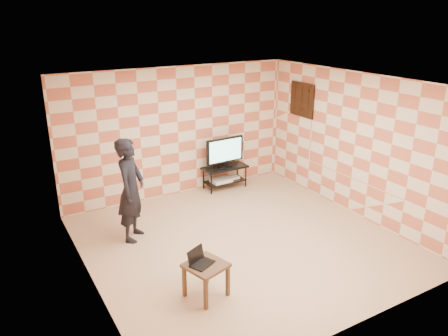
{
  "coord_description": "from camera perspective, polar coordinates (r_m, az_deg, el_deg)",
  "views": [
    {
      "loc": [
        -3.58,
        -5.56,
        3.71
      ],
      "look_at": [
        0.0,
        0.6,
        1.15
      ],
      "focal_mm": 35.0,
      "sensor_mm": 36.0,
      "label": 1
    }
  ],
  "objects": [
    {
      "name": "floor",
      "position": [
        7.58,
        2.31,
        -9.55
      ],
      "size": [
        5.0,
        5.0,
        0.0
      ],
      "primitive_type": "plane",
      "color": "tan",
      "rests_on": "ground"
    },
    {
      "name": "wall_back",
      "position": [
        9.13,
        -6.03,
        4.67
      ],
      "size": [
        5.0,
        0.02,
        2.7
      ],
      "primitive_type": "cube",
      "color": "beige",
      "rests_on": "ground"
    },
    {
      "name": "wall_front",
      "position": [
        5.27,
        17.38,
        -7.84
      ],
      "size": [
        5.0,
        0.02,
        2.7
      ],
      "primitive_type": "cube",
      "color": "beige",
      "rests_on": "ground"
    },
    {
      "name": "wall_left",
      "position": [
        6.13,
        -17.68,
        -3.86
      ],
      "size": [
        0.02,
        5.0,
        2.7
      ],
      "primitive_type": "cube",
      "color": "beige",
      "rests_on": "ground"
    },
    {
      "name": "wall_right",
      "position": [
        8.57,
        16.72,
        2.93
      ],
      "size": [
        0.02,
        5.0,
        2.7
      ],
      "primitive_type": "cube",
      "color": "beige",
      "rests_on": "ground"
    },
    {
      "name": "ceiling",
      "position": [
        6.69,
        2.64,
        11.06
      ],
      "size": [
        5.0,
        5.0,
        0.02
      ],
      "primitive_type": "cube",
      "color": "white",
      "rests_on": "wall_back"
    },
    {
      "name": "wall_art",
      "position": [
        9.5,
        10.17,
        8.79
      ],
      "size": [
        0.04,
        0.72,
        0.72
      ],
      "color": "black",
      "rests_on": "wall_right"
    },
    {
      "name": "tv_stand",
      "position": [
        9.62,
        0.11,
        -0.57
      ],
      "size": [
        0.99,
        0.45,
        0.5
      ],
      "color": "black",
      "rests_on": "floor"
    },
    {
      "name": "tv",
      "position": [
        9.46,
        0.12,
        2.25
      ],
      "size": [
        0.9,
        0.18,
        0.65
      ],
      "color": "black",
      "rests_on": "tv_stand"
    },
    {
      "name": "dvd_player",
      "position": [
        9.6,
        -0.39,
        -1.61
      ],
      "size": [
        0.44,
        0.32,
        0.07
      ],
      "primitive_type": "cube",
      "rotation": [
        0.0,
        0.0,
        0.03
      ],
      "color": "silver",
      "rests_on": "tv_stand"
    },
    {
      "name": "game_console",
      "position": [
        9.8,
        1.34,
        -1.24
      ],
      "size": [
        0.22,
        0.17,
        0.05
      ],
      "primitive_type": "cube",
      "rotation": [
        0.0,
        0.0,
        0.03
      ],
      "color": "silver",
      "rests_on": "tv_stand"
    },
    {
      "name": "side_table",
      "position": [
        6.08,
        -2.37,
        -13.15
      ],
      "size": [
        0.62,
        0.62,
        0.5
      ],
      "color": "#322114",
      "rests_on": "floor"
    },
    {
      "name": "laptop",
      "position": [
        6.02,
        -3.2,
        -11.94
      ],
      "size": [
        0.39,
        0.36,
        0.21
      ],
      "color": "black",
      "rests_on": "side_table"
    },
    {
      "name": "person",
      "position": [
        7.48,
        -12.08,
        -2.81
      ],
      "size": [
        0.74,
        0.78,
        1.79
      ],
      "primitive_type": "imported",
      "rotation": [
        0.0,
        0.0,
        0.9
      ],
      "color": "black",
      "rests_on": "floor"
    }
  ]
}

